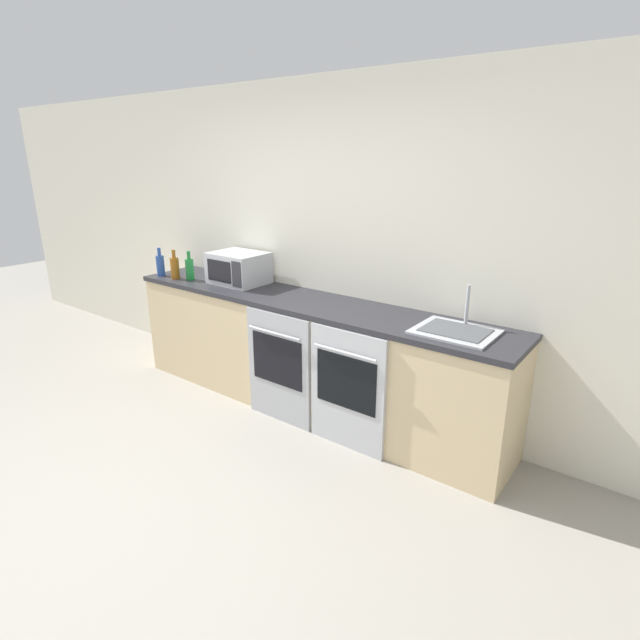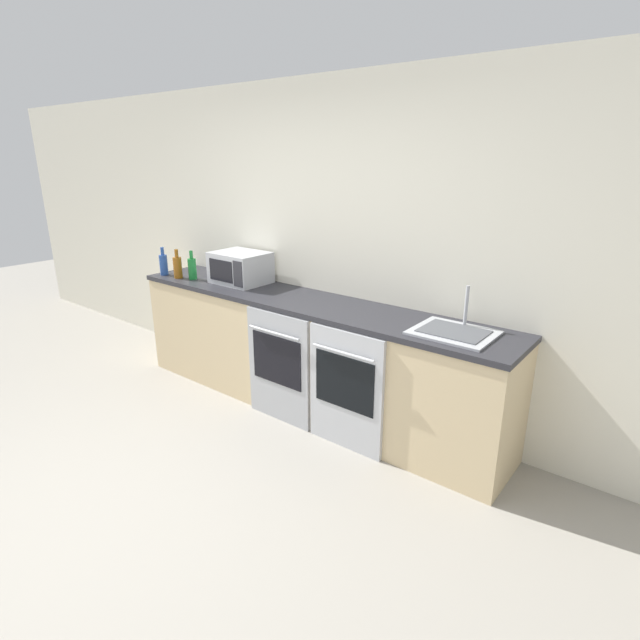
{
  "view_description": "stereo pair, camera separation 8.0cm",
  "coord_description": "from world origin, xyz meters",
  "px_view_note": "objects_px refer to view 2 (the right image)",
  "views": [
    {
      "loc": [
        2.38,
        -1.2,
        2.03
      ],
      "look_at": [
        0.15,
        1.75,
        0.8
      ],
      "focal_mm": 28.0,
      "sensor_mm": 36.0,
      "label": 1
    },
    {
      "loc": [
        2.44,
        -1.15,
        2.03
      ],
      "look_at": [
        0.15,
        1.75,
        0.8
      ],
      "focal_mm": 28.0,
      "sensor_mm": 36.0,
      "label": 2
    }
  ],
  "objects_px": {
    "bottle_green": "(192,268)",
    "bottle_blue": "(164,264)",
    "oven_right": "(345,390)",
    "oven_left": "(278,367)",
    "microwave": "(240,268)",
    "sink": "(454,331)",
    "bottle_amber": "(178,267)"
  },
  "relations": [
    {
      "from": "oven_right",
      "to": "bottle_green",
      "type": "relative_size",
      "value": 3.38
    },
    {
      "from": "oven_right",
      "to": "sink",
      "type": "bearing_deg",
      "value": 24.84
    },
    {
      "from": "oven_right",
      "to": "sink",
      "type": "xyz_separation_m",
      "value": [
        0.64,
        0.29,
        0.5
      ]
    },
    {
      "from": "oven_right",
      "to": "bottle_blue",
      "type": "height_order",
      "value": "bottle_blue"
    },
    {
      "from": "oven_left",
      "to": "oven_right",
      "type": "xyz_separation_m",
      "value": [
        0.64,
        0.0,
        0.0
      ]
    },
    {
      "from": "oven_left",
      "to": "oven_right",
      "type": "height_order",
      "value": "same"
    },
    {
      "from": "sink",
      "to": "oven_left",
      "type": "bearing_deg",
      "value": -167.02
    },
    {
      "from": "oven_left",
      "to": "bottle_green",
      "type": "bearing_deg",
      "value": 171.19
    },
    {
      "from": "oven_right",
      "to": "microwave",
      "type": "bearing_deg",
      "value": 165.27
    },
    {
      "from": "sink",
      "to": "bottle_green",
      "type": "bearing_deg",
      "value": -177.6
    },
    {
      "from": "oven_right",
      "to": "bottle_amber",
      "type": "xyz_separation_m",
      "value": [
        -2.01,
        0.14,
        0.59
      ]
    },
    {
      "from": "microwave",
      "to": "oven_right",
      "type": "bearing_deg",
      "value": -14.73
    },
    {
      "from": "bottle_green",
      "to": "sink",
      "type": "distance_m",
      "value": 2.51
    },
    {
      "from": "oven_right",
      "to": "bottle_amber",
      "type": "distance_m",
      "value": 2.1
    },
    {
      "from": "oven_right",
      "to": "bottle_blue",
      "type": "bearing_deg",
      "value": 176.64
    },
    {
      "from": "oven_left",
      "to": "microwave",
      "type": "distance_m",
      "value": 1.06
    },
    {
      "from": "oven_right",
      "to": "microwave",
      "type": "xyz_separation_m",
      "value": [
        -1.42,
        0.37,
        0.62
      ]
    },
    {
      "from": "bottle_blue",
      "to": "sink",
      "type": "xyz_separation_m",
      "value": [
        2.85,
        0.16,
        -0.09
      ]
    },
    {
      "from": "bottle_blue",
      "to": "bottle_amber",
      "type": "bearing_deg",
      "value": 1.52
    },
    {
      "from": "bottle_amber",
      "to": "bottle_green",
      "type": "xyz_separation_m",
      "value": [
        0.14,
        0.05,
        -0.0
      ]
    },
    {
      "from": "microwave",
      "to": "oven_left",
      "type": "bearing_deg",
      "value": -25.61
    },
    {
      "from": "oven_left",
      "to": "bottle_green",
      "type": "height_order",
      "value": "bottle_green"
    },
    {
      "from": "oven_left",
      "to": "sink",
      "type": "distance_m",
      "value": 1.4
    },
    {
      "from": "oven_right",
      "to": "microwave",
      "type": "relative_size",
      "value": 1.88
    },
    {
      "from": "bottle_green",
      "to": "sink",
      "type": "xyz_separation_m",
      "value": [
        2.5,
        0.1,
        -0.09
      ]
    },
    {
      "from": "oven_left",
      "to": "bottle_green",
      "type": "relative_size",
      "value": 3.38
    },
    {
      "from": "microwave",
      "to": "bottle_blue",
      "type": "distance_m",
      "value": 0.83
    },
    {
      "from": "microwave",
      "to": "bottle_green",
      "type": "relative_size",
      "value": 1.79
    },
    {
      "from": "oven_left",
      "to": "bottle_green",
      "type": "distance_m",
      "value": 1.37
    },
    {
      "from": "oven_right",
      "to": "bottle_amber",
      "type": "bearing_deg",
      "value": 176.14
    },
    {
      "from": "bottle_green",
      "to": "bottle_blue",
      "type": "xyz_separation_m",
      "value": [
        -0.35,
        -0.06,
        -0.0
      ]
    },
    {
      "from": "oven_right",
      "to": "sink",
      "type": "distance_m",
      "value": 0.86
    }
  ]
}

